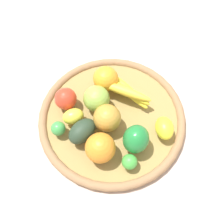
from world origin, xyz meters
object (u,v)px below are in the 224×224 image
(orange_1, at_px, (106,79))
(lime_1, at_px, (130,162))
(lime_0, at_px, (58,128))
(bell_pepper, at_px, (136,139))
(apple_1, at_px, (107,118))
(banana_bunch, at_px, (126,91))
(avocado, at_px, (82,131))
(apple_2, at_px, (97,98))
(orange_0, at_px, (100,148))
(lemon_0, at_px, (73,116))
(apple_0, at_px, (66,99))
(lemon_1, at_px, (164,128))

(orange_1, height_order, lime_1, orange_1)
(lime_1, bearing_deg, lime_0, 10.69)
(bell_pepper, distance_m, apple_1, 0.10)
(lime_1, relative_size, banana_bunch, 0.25)
(avocado, xyz_separation_m, lime_0, (0.06, 0.03, -0.01))
(orange_1, xyz_separation_m, apple_1, (-0.09, 0.10, 0.00))
(orange_1, height_order, apple_2, same)
(bell_pepper, bearing_deg, orange_1, -130.53)
(orange_0, relative_size, lemon_0, 1.35)
(apple_0, bearing_deg, banana_bunch, -132.98)
(banana_bunch, bearing_deg, lemon_1, 166.94)
(avocado, xyz_separation_m, bell_pepper, (-0.14, -0.06, 0.01))
(avocado, relative_size, orange_0, 1.05)
(bell_pepper, height_order, apple_1, bell_pepper)
(orange_1, bearing_deg, bell_pepper, 149.38)
(orange_0, xyz_separation_m, lemon_0, (0.13, -0.03, -0.02))
(lemon_0, bearing_deg, apple_2, -105.85)
(bell_pepper, xyz_separation_m, lime_0, (0.20, 0.10, -0.02))
(apple_0, xyz_separation_m, lemon_0, (-0.05, 0.03, -0.01))
(apple_0, bearing_deg, lemon_1, -161.09)
(apple_0, bearing_deg, lime_0, 117.11)
(bell_pepper, xyz_separation_m, lemon_0, (0.19, 0.04, -0.02))
(bell_pepper, height_order, lemon_0, bell_pepper)
(apple_0, bearing_deg, lemon_0, 151.74)
(lemon_1, bearing_deg, bell_pepper, 62.92)
(lime_1, relative_size, bell_pepper, 0.48)
(apple_2, height_order, apple_0, apple_2)
(banana_bunch, relative_size, lemon_1, 2.47)
(orange_1, xyz_separation_m, bell_pepper, (-0.19, 0.11, 0.01))
(orange_1, xyz_separation_m, lemon_1, (-0.23, 0.03, -0.01))
(banana_bunch, height_order, lime_0, banana_bunch)
(bell_pepper, relative_size, lime_0, 2.12)
(lemon_0, bearing_deg, lime_1, 176.36)
(lime_0, distance_m, lemon_1, 0.30)
(orange_1, height_order, lime_0, orange_1)
(avocado, height_order, lime_1, avocado)
(bell_pepper, distance_m, apple_2, 0.17)
(apple_2, bearing_deg, lime_0, 76.41)
(lemon_1, xyz_separation_m, lemon_0, (0.23, 0.12, -0.00))
(bell_pepper, height_order, orange_0, bell_pepper)
(apple_0, height_order, lemon_1, apple_0)
(orange_0, xyz_separation_m, lime_0, (0.14, 0.02, -0.02))
(banana_bunch, xyz_separation_m, lemon_1, (-0.16, 0.04, -0.00))
(apple_0, relative_size, lemon_1, 0.95)
(apple_1, xyz_separation_m, lemon_0, (0.09, 0.05, -0.02))
(avocado, xyz_separation_m, lemon_1, (-0.18, -0.15, -0.00))
(avocado, bearing_deg, orange_1, -73.39)
(lime_1, distance_m, lime_0, 0.22)
(bell_pepper, xyz_separation_m, banana_bunch, (0.12, -0.12, -0.02))
(lime_1, distance_m, bell_pepper, 0.06)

